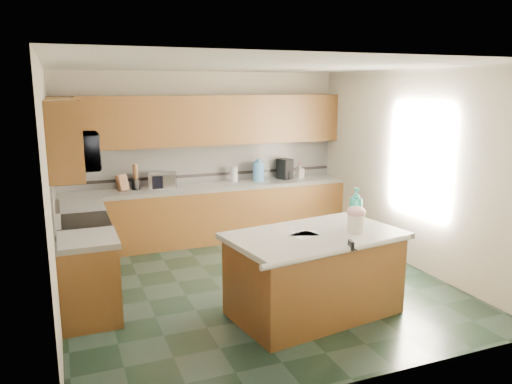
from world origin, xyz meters
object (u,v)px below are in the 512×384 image
island_base (314,276)px  island_top (315,236)px  soap_bottle_island (356,206)px  toaster_oven (163,180)px  treat_jar (356,223)px  coffee_maker (285,169)px  knife_block (122,183)px

island_base → island_top: 0.46m
soap_bottle_island → island_top: bearing=-156.5°
island_top → toaster_oven: (-1.03, 3.04, 0.15)m
treat_jar → toaster_oven: (-1.45, 3.17, 0.02)m
island_top → soap_bottle_island: 0.65m
island_base → coffee_maker: bearing=62.1°
soap_bottle_island → knife_block: size_ratio=1.76×
island_top → treat_jar: size_ratio=9.51×
island_base → soap_bottle_island: 0.92m
knife_block → toaster_oven: 0.61m
treat_jar → toaster_oven: bearing=110.4°
treat_jar → toaster_oven: 3.49m
soap_bottle_island → coffee_maker: (0.49, 2.94, -0.04)m
soap_bottle_island → knife_block: bearing=138.3°
knife_block → coffee_maker: (2.71, 0.03, 0.05)m
toaster_oven → coffee_maker: (2.10, 0.03, 0.05)m
soap_bottle_island → toaster_oven: size_ratio=1.04×
treat_jar → soap_bottle_island: bearing=53.5°
soap_bottle_island → toaster_oven: (-1.61, 2.91, -0.10)m
island_base → island_top: (0.00, -0.00, 0.46)m
island_top → knife_block: 3.46m
island_base → toaster_oven: 3.27m
coffee_maker → island_base: bearing=-131.4°
treat_jar → coffee_maker: coffee_maker is taller
toaster_oven → treat_jar: bearing=-50.6°
toaster_oven → coffee_maker: bearing=15.6°
treat_jar → coffee_maker: 3.26m
island_top → treat_jar: bearing=-25.2°
island_base → knife_block: size_ratio=7.17×
soap_bottle_island → coffee_maker: bearing=91.6°
soap_bottle_island → knife_block: (-2.22, 2.91, -0.09)m
island_base → treat_jar: bearing=-25.2°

